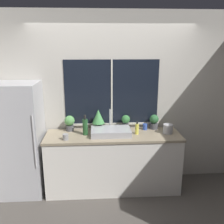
% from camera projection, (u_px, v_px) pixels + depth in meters
% --- Properties ---
extents(ground_plane, '(14.00, 14.00, 0.00)m').
position_uv_depth(ground_plane, '(114.00, 198.00, 3.69)').
color(ground_plane, '#4C4742').
extents(wall_back, '(8.00, 0.09, 2.70)m').
position_uv_depth(wall_back, '(112.00, 100.00, 3.96)').
color(wall_back, '#BCB7AD').
rests_on(wall_back, ground_plane).
extents(wall_right, '(0.06, 7.00, 2.70)m').
position_uv_depth(wall_right, '(215.00, 89.00, 4.91)').
color(wall_right, '#BCB7AD').
rests_on(wall_right, ground_plane).
extents(counter, '(2.03, 0.61, 0.89)m').
position_uv_depth(counter, '(113.00, 162.00, 3.85)').
color(counter, white).
rests_on(counter, ground_plane).
extents(refrigerator, '(0.74, 0.64, 1.68)m').
position_uv_depth(refrigerator, '(16.00, 140.00, 3.68)').
color(refrigerator, '#B7B7BC').
rests_on(refrigerator, ground_plane).
extents(sink, '(0.59, 0.42, 0.34)m').
position_uv_depth(sink, '(111.00, 132.00, 3.72)').
color(sink, '#ADADB2').
rests_on(sink, counter).
extents(potted_plant_far_left, '(0.16, 0.16, 0.24)m').
position_uv_depth(potted_plant_far_left, '(70.00, 122.00, 3.87)').
color(potted_plant_far_left, '#4C4C51').
rests_on(potted_plant_far_left, counter).
extents(potted_plant_center_left, '(0.20, 0.20, 0.33)m').
position_uv_depth(potted_plant_center_left, '(98.00, 118.00, 3.88)').
color(potted_plant_center_left, '#4C4C51').
rests_on(potted_plant_center_left, counter).
extents(potted_plant_center_right, '(0.13, 0.13, 0.23)m').
position_uv_depth(potted_plant_center_right, '(126.00, 121.00, 3.93)').
color(potted_plant_center_right, '#4C4C51').
rests_on(potted_plant_center_right, counter).
extents(potted_plant_far_right, '(0.14, 0.14, 0.23)m').
position_uv_depth(potted_plant_far_right, '(154.00, 121.00, 3.96)').
color(potted_plant_far_right, '#4C4C51').
rests_on(potted_plant_far_right, counter).
extents(soap_bottle, '(0.05, 0.05, 0.20)m').
position_uv_depth(soap_bottle, '(137.00, 129.00, 3.74)').
color(soap_bottle, '#DBD14C').
rests_on(soap_bottle, counter).
extents(bottle_tall, '(0.08, 0.08, 0.30)m').
position_uv_depth(bottle_tall, '(85.00, 127.00, 3.70)').
color(bottle_tall, '#235128').
rests_on(bottle_tall, counter).
extents(mug_grey, '(0.08, 0.08, 0.09)m').
position_uv_depth(mug_grey, '(66.00, 137.00, 3.51)').
color(mug_grey, gray).
rests_on(mug_grey, counter).
extents(mug_blue, '(0.07, 0.07, 0.09)m').
position_uv_depth(mug_blue, '(145.00, 127.00, 3.94)').
color(mug_blue, '#3351AD').
rests_on(mug_blue, counter).
extents(kettle, '(0.14, 0.14, 0.16)m').
position_uv_depth(kettle, '(168.00, 128.00, 3.77)').
color(kettle, '#B2B2B7').
rests_on(kettle, counter).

